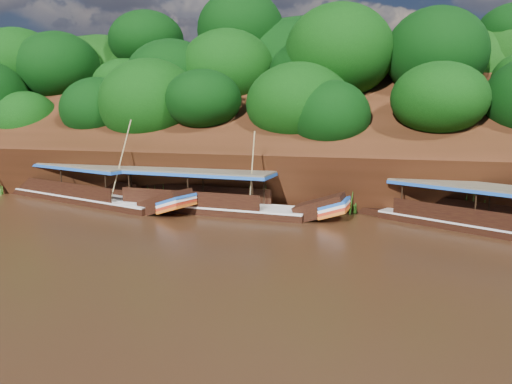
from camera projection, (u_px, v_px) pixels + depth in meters
The scene contains 5 objects.
ground at pixel (203, 246), 24.50m from camera, with size 160.00×160.00×0.00m, color black.
riverbank at pixel (293, 160), 45.78m from camera, with size 120.00×30.06×19.40m.
boat_1 at pixel (219, 203), 32.21m from camera, with size 15.90×3.57×5.83m.
boat_2 at pixel (91, 194), 35.55m from camera, with size 17.05×7.55×6.44m.
reeds at pixel (204, 193), 34.22m from camera, with size 49.54×2.32×2.30m.
Camera 1 is at (8.81, -22.15, 6.82)m, focal length 35.00 mm.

